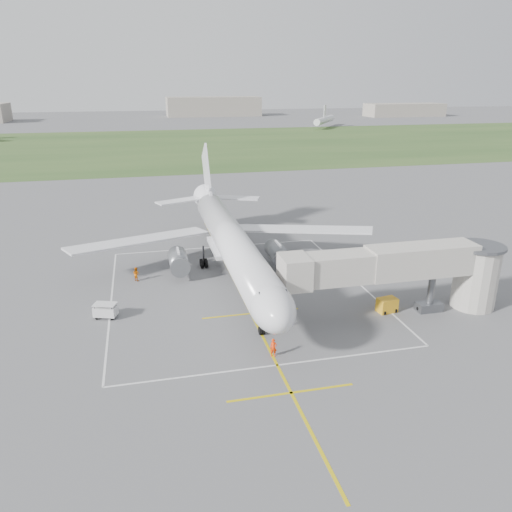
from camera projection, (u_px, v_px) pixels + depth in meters
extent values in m
plane|color=#5A5A5D|center=(233.00, 278.00, 59.95)|extent=(700.00, 700.00, 0.00)
cube|color=#2C4920|center=(166.00, 146.00, 179.25)|extent=(700.00, 120.00, 0.02)
cube|color=gold|center=(241.00, 294.00, 55.35)|extent=(0.25, 60.00, 0.01)
cube|color=gold|center=(291.00, 393.00, 37.92)|extent=(10.00, 0.25, 0.01)
cube|color=gold|center=(251.00, 313.00, 50.77)|extent=(10.00, 0.25, 0.01)
cube|color=silver|center=(217.00, 247.00, 70.96)|extent=(28.00, 0.20, 0.01)
cube|color=silver|center=(277.00, 365.00, 41.59)|extent=(28.00, 0.20, 0.01)
cube|color=silver|center=(111.00, 302.00, 53.27)|extent=(0.20, 32.00, 0.01)
cube|color=silver|center=(355.00, 280.00, 59.28)|extent=(0.20, 32.00, 0.01)
cylinder|color=silver|center=(232.00, 242.00, 58.44)|extent=(3.80, 36.00, 3.80)
ellipsoid|color=silver|center=(272.00, 306.00, 41.92)|extent=(3.80, 7.22, 3.80)
cube|color=black|center=(275.00, 299.00, 40.75)|extent=(2.40, 1.60, 0.99)
cone|color=silver|center=(208.00, 200.00, 77.12)|extent=(3.80, 6.00, 3.80)
cube|color=silver|center=(301.00, 229.00, 66.49)|extent=(17.93, 11.24, 1.23)
cube|color=silver|center=(141.00, 240.00, 61.98)|extent=(17.93, 11.24, 1.23)
cube|color=silver|center=(228.00, 247.00, 61.71)|extent=(4.20, 8.00, 0.50)
cube|color=silver|center=(206.00, 172.00, 76.33)|extent=(0.30, 7.89, 8.65)
cube|color=silver|center=(209.00, 194.00, 75.31)|extent=(0.35, 5.00, 1.20)
cube|color=silver|center=(235.00, 198.00, 77.68)|extent=(7.85, 5.03, 0.20)
cube|color=silver|center=(181.00, 201.00, 75.88)|extent=(7.85, 5.03, 0.20)
cylinder|color=slate|center=(277.00, 252.00, 62.94)|extent=(2.30, 4.20, 2.30)
cube|color=silver|center=(278.00, 247.00, 62.39)|extent=(0.25, 2.40, 1.20)
cylinder|color=slate|center=(178.00, 260.00, 60.27)|extent=(2.30, 4.20, 2.30)
cube|color=silver|center=(178.00, 255.00, 59.73)|extent=(0.25, 2.40, 1.20)
cylinder|color=black|center=(262.00, 322.00, 46.20)|extent=(0.18, 0.18, 2.60)
cylinder|color=black|center=(260.00, 331.00, 46.48)|extent=(0.28, 0.80, 0.80)
cylinder|color=black|center=(263.00, 330.00, 46.53)|extent=(0.28, 0.80, 0.80)
cylinder|color=black|center=(248.00, 253.00, 64.23)|extent=(0.22, 0.22, 2.80)
cylinder|color=black|center=(247.00, 261.00, 64.16)|extent=(0.32, 0.96, 0.96)
cylinder|color=black|center=(251.00, 260.00, 64.28)|extent=(0.32, 0.96, 0.96)
cylinder|color=black|center=(246.00, 259.00, 64.80)|extent=(0.32, 0.96, 0.96)
cylinder|color=black|center=(250.00, 259.00, 64.92)|extent=(0.32, 0.96, 0.96)
cylinder|color=black|center=(204.00, 256.00, 62.99)|extent=(0.22, 0.22, 2.80)
cylinder|color=black|center=(202.00, 264.00, 62.91)|extent=(0.32, 0.96, 0.96)
cylinder|color=black|center=(206.00, 264.00, 63.03)|extent=(0.32, 0.96, 0.96)
cylinder|color=black|center=(201.00, 262.00, 63.55)|extent=(0.32, 0.96, 0.96)
cylinder|color=black|center=(206.00, 262.00, 63.67)|extent=(0.32, 0.96, 0.96)
cube|color=#A09891|center=(338.00, 268.00, 47.35)|extent=(11.09, 2.90, 2.80)
cube|color=#A09891|center=(421.00, 260.00, 49.19)|extent=(11.09, 3.10, 3.00)
cube|color=#A09891|center=(295.00, 272.00, 46.42)|extent=(2.60, 3.40, 3.00)
cylinder|color=#515358|center=(431.00, 292.00, 50.72)|extent=(0.70, 0.70, 4.20)
cube|color=#515358|center=(429.00, 307.00, 51.27)|extent=(2.60, 1.40, 0.90)
cylinder|color=#A09891|center=(476.00, 278.00, 51.43)|extent=(4.40, 4.40, 6.40)
cylinder|color=#515358|center=(481.00, 246.00, 50.29)|extent=(5.00, 5.00, 0.30)
cylinder|color=black|center=(420.00, 308.00, 51.09)|extent=(0.70, 0.30, 0.70)
cylinder|color=black|center=(438.00, 307.00, 51.52)|extent=(0.70, 0.30, 0.70)
cube|color=gold|center=(387.00, 305.00, 50.98)|extent=(2.13, 1.57, 1.47)
cylinder|color=black|center=(384.00, 313.00, 50.44)|extent=(0.26, 0.46, 0.43)
cylinder|color=black|center=(395.00, 311.00, 50.93)|extent=(0.26, 0.46, 0.43)
cube|color=silver|center=(106.00, 311.00, 49.66)|extent=(2.49, 1.94, 0.96)
cube|color=silver|center=(105.00, 304.00, 49.41)|extent=(2.49, 1.94, 0.07)
cylinder|color=black|center=(95.00, 311.00, 49.19)|extent=(0.07, 0.07, 1.14)
cylinder|color=black|center=(112.00, 312.00, 49.03)|extent=(0.07, 0.07, 1.14)
cylinder|color=black|center=(99.00, 307.00, 50.17)|extent=(0.07, 0.07, 1.14)
cylinder|color=black|center=(116.00, 307.00, 50.02)|extent=(0.07, 0.07, 1.14)
cylinder|color=black|center=(97.00, 318.00, 49.47)|extent=(0.26, 0.38, 0.35)
cylinder|color=black|center=(112.00, 318.00, 49.33)|extent=(0.26, 0.38, 0.35)
cylinder|color=black|center=(100.00, 314.00, 50.37)|extent=(0.26, 0.38, 0.35)
cylinder|color=black|center=(115.00, 314.00, 50.23)|extent=(0.26, 0.38, 0.35)
imported|color=#FF3608|center=(273.00, 348.00, 42.68)|extent=(0.66, 0.50, 1.64)
imported|color=#D56206|center=(136.00, 274.00, 58.86)|extent=(1.01, 1.01, 1.66)
cube|color=gray|center=(213.00, 106.00, 323.50)|extent=(60.00, 20.00, 12.00)
cube|color=gray|center=(404.00, 110.00, 322.41)|extent=(50.00, 18.00, 8.00)
cylinder|color=silver|center=(325.00, 120.00, 247.81)|extent=(20.43, 28.39, 3.20)
cube|color=silver|center=(325.00, 111.00, 246.30)|extent=(2.47, 3.49, 5.50)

